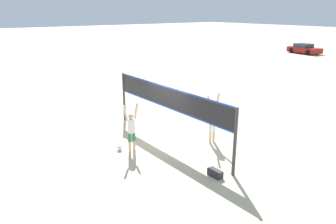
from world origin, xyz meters
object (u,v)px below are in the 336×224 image
(parked_car_far, at_px, (304,49))
(gear_bag, at_px, (215,173))
(volleyball_net, at_px, (168,103))
(volleyball, at_px, (120,148))
(player_blocker, at_px, (213,118))
(player_spiker, at_px, (131,127))

(parked_car_far, bearing_deg, gear_bag, -55.79)
(volleyball_net, bearing_deg, parked_car_far, 112.41)
(volleyball, distance_m, gear_bag, 4.12)
(gear_bag, bearing_deg, volleyball_net, 170.42)
(player_blocker, relative_size, parked_car_far, 0.49)
(gear_bag, bearing_deg, player_blocker, 138.03)
(volleyball_net, xyz_separation_m, parked_car_far, (-13.00, 31.52, -1.16))
(gear_bag, xyz_separation_m, parked_car_far, (-16.41, 32.09, 0.44))
(gear_bag, height_order, parked_car_far, parked_car_far)
(volleyball_net, height_order, gear_bag, volleyball_net)
(player_spiker, distance_m, volleyball, 1.04)
(player_spiker, bearing_deg, player_blocker, -20.93)
(player_spiker, bearing_deg, volleyball, 132.03)
(player_spiker, xyz_separation_m, volleyball, (-0.38, -0.35, -0.91))
(volleyball, relative_size, gear_bag, 0.40)
(gear_bag, relative_size, parked_car_far, 0.13)
(gear_bag, bearing_deg, parked_car_far, 117.08)
(player_blocker, height_order, gear_bag, player_blocker)
(volleyball_net, relative_size, player_spiker, 3.85)
(volleyball, xyz_separation_m, parked_car_far, (-12.58, 33.62, 0.46))
(volleyball_net, xyz_separation_m, player_spiker, (-0.04, -1.76, -0.71))
(gear_bag, bearing_deg, player_spiker, -161.12)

